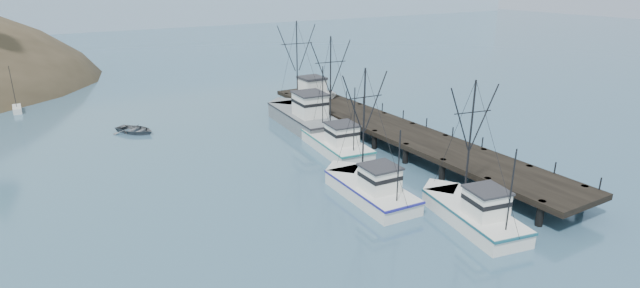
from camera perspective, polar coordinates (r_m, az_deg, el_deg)
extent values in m
plane|color=#30526C|center=(35.36, 7.14, -11.14)|extent=(400.00, 400.00, 0.00)
cube|color=black|center=(54.28, 8.46, 1.71)|extent=(6.00, 44.00, 0.50)
cylinder|color=black|center=(40.19, 23.87, -7.26)|extent=(0.56, 0.56, 2.00)
cylinder|color=black|center=(44.30, 27.81, -5.44)|extent=(0.56, 0.56, 2.00)
cylinder|color=black|center=(42.86, 18.48, -4.94)|extent=(0.56, 0.56, 2.00)
cylinder|color=black|center=(46.74, 22.67, -3.45)|extent=(0.56, 0.56, 2.00)
cylinder|color=black|center=(45.93, 13.80, -2.87)|extent=(0.56, 0.56, 2.00)
cylinder|color=black|center=(49.57, 18.10, -1.65)|extent=(0.56, 0.56, 2.00)
cylinder|color=black|center=(49.31, 9.75, -1.07)|extent=(0.56, 0.56, 2.00)
cylinder|color=black|center=(52.72, 14.05, -0.04)|extent=(0.56, 0.56, 2.00)
cylinder|color=black|center=(52.95, 6.24, 0.51)|extent=(0.56, 0.56, 2.00)
cylinder|color=black|center=(56.13, 10.47, 1.37)|extent=(0.56, 0.56, 2.00)
cylinder|color=black|center=(56.79, 3.19, 1.87)|extent=(0.56, 0.56, 2.00)
cylinder|color=black|center=(59.77, 7.32, 2.62)|extent=(0.56, 0.56, 2.00)
cylinder|color=black|center=(60.80, 0.53, 3.06)|extent=(0.56, 0.56, 2.00)
cylinder|color=black|center=(63.60, 4.53, 3.71)|extent=(0.56, 0.56, 2.00)
cylinder|color=black|center=(64.96, -1.79, 4.09)|extent=(0.56, 0.56, 2.00)
cylinder|color=black|center=(67.58, 2.06, 4.67)|extent=(0.56, 0.56, 2.00)
cylinder|color=black|center=(69.22, -3.84, 4.99)|extent=(0.56, 0.56, 2.00)
cylinder|color=black|center=(71.69, -0.14, 5.52)|extent=(0.56, 0.56, 2.00)
cube|color=#9EB2C6|center=(196.72, -23.08, 12.33)|extent=(360.00, 40.00, 26.00)
cube|color=silver|center=(78.34, -31.31, 3.36)|extent=(1.00, 3.50, 0.90)
cylinder|color=black|center=(77.75, -31.67, 5.42)|extent=(0.08, 0.08, 6.00)
cube|color=silver|center=(38.98, 17.15, -8.14)|extent=(5.08, 9.30, 1.60)
cube|color=silver|center=(42.16, 13.59, -5.68)|extent=(3.38, 3.38, 1.60)
cube|color=#164A5A|center=(38.67, 17.24, -7.21)|extent=(5.19, 9.54, 0.18)
cube|color=silver|center=(37.44, 18.43, -6.45)|extent=(2.84, 2.90, 1.90)
cube|color=#26262B|center=(37.03, 18.59, -5.01)|extent=(3.09, 3.16, 0.16)
cylinder|color=black|center=(37.90, 16.73, 0.10)|extent=(0.14, 0.14, 9.33)
cylinder|color=black|center=(35.16, 20.98, -5.13)|extent=(0.10, 0.10, 5.60)
cube|color=silver|center=(41.48, 5.84, -5.64)|extent=(4.14, 9.23, 1.60)
cube|color=silver|center=(44.97, 2.65, -3.55)|extent=(3.64, 3.64, 1.60)
cube|color=navy|center=(41.19, 5.88, -4.76)|extent=(4.23, 9.47, 0.18)
cube|color=silver|center=(39.90, 6.85, -3.96)|extent=(2.69, 2.69, 1.90)
cube|color=#26262B|center=(39.52, 6.91, -2.58)|extent=(2.92, 2.93, 0.16)
cylinder|color=black|center=(40.62, 5.01, 2.14)|extent=(0.14, 0.14, 9.38)
cylinder|color=black|center=(37.48, 8.97, -2.53)|extent=(0.10, 0.10, 5.63)
cube|color=silver|center=(52.15, 1.87, -0.31)|extent=(4.86, 10.14, 1.60)
cube|color=silver|center=(56.34, -0.34, 1.18)|extent=(3.74, 3.74, 1.60)
cube|color=#1B6C6B|center=(51.93, 1.88, 0.42)|extent=(4.97, 10.40, 0.18)
cube|color=silver|center=(50.54, 2.52, 1.14)|extent=(2.93, 3.04, 1.90)
cube|color=#26262B|center=(50.24, 2.54, 2.25)|extent=(3.18, 3.32, 0.16)
cylinder|color=black|center=(51.81, 1.20, 6.49)|extent=(0.14, 0.14, 10.44)
cylinder|color=black|center=(47.79, 3.93, 2.79)|extent=(0.10, 0.10, 6.26)
cube|color=slate|center=(60.16, -1.79, 2.63)|extent=(5.50, 13.06, 2.20)
cube|color=slate|center=(65.80, -4.10, 4.02)|extent=(4.40, 4.40, 2.20)
cube|color=black|center=(59.89, -1.80, 3.55)|extent=(5.62, 13.40, 0.18)
cube|color=silver|center=(58.10, -1.14, 4.50)|extent=(3.39, 3.84, 2.60)
cube|color=#26262B|center=(57.77, -1.15, 5.82)|extent=(3.68, 4.19, 0.16)
cylinder|color=black|center=(60.45, -2.63, 8.91)|extent=(0.14, 0.14, 10.56)
cylinder|color=black|center=(54.80, 0.31, 5.62)|extent=(0.10, 0.10, 6.34)
cube|color=silver|center=(66.18, -0.93, 6.38)|extent=(2.80, 3.00, 2.50)
cube|color=#26262B|center=(65.89, -0.93, 7.57)|extent=(3.00, 3.20, 0.30)
imported|color=silver|center=(65.65, -0.30, 5.81)|extent=(5.26, 2.51, 1.45)
imported|color=#51545A|center=(62.10, -20.34, 1.23)|extent=(5.79, 6.16, 1.04)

